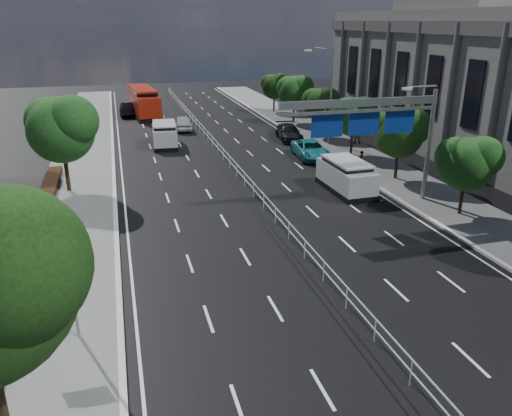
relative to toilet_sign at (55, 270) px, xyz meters
name	(u,v)px	position (x,y,z in m)	size (l,w,h in m)	color
ground	(338,299)	(10.95, 0.00, -2.94)	(160.00, 160.00, 0.00)	black
sidewalk_near	(51,341)	(-0.55, 0.00, -2.87)	(5.00, 140.00, 0.14)	slate
kerb_near	(120,331)	(1.95, 0.00, -2.87)	(0.25, 140.00, 0.15)	silver
median_fence	(225,157)	(10.95, 22.50, -2.42)	(0.05, 85.00, 1.02)	silver
hedge_near	(18,277)	(-2.35, 5.00, -2.58)	(1.00, 36.00, 0.44)	black
toilet_sign	(55,270)	(0.00, 0.00, 0.00)	(1.62, 0.18, 4.34)	gray
overhead_gantry	(376,118)	(17.69, 10.05, 2.66)	(10.24, 0.38, 7.45)	gray
streetlight_far	(328,89)	(21.46, 26.00, 2.27)	(2.78, 2.40, 9.00)	gray
civic_hall	(482,78)	(34.67, 22.00, 3.33)	(14.40, 36.00, 14.35)	slate
near_tree_back	(61,126)	(-0.99, 17.97, 1.67)	(4.84, 4.51, 6.69)	black
far_tree_c	(468,161)	(22.20, 6.98, 0.48)	(3.52, 3.28, 4.94)	black
far_tree_d	(401,131)	(22.20, 14.48, 0.74)	(3.85, 3.59, 5.34)	black
far_tree_e	(354,115)	(22.20, 21.98, 0.61)	(3.63, 3.38, 5.13)	black
far_tree_f	(320,102)	(22.20, 29.48, 0.55)	(3.52, 3.28, 5.02)	black
far_tree_g	(295,90)	(22.20, 36.98, 0.81)	(3.96, 3.69, 5.45)	black
far_tree_h	(274,85)	(22.20, 44.48, 0.48)	(3.41, 3.18, 4.91)	black
white_minivan	(165,135)	(6.77, 29.88, -1.87)	(2.53, 5.19, 2.19)	black
red_bus	(143,101)	(5.89, 47.01, -1.18)	(3.68, 11.51, 3.38)	black
near_car_silver	(182,123)	(9.36, 36.73, -2.16)	(1.85, 4.59, 1.57)	#B2B5BA
near_car_dark	(129,109)	(4.15, 47.40, -2.13)	(1.72, 4.92, 1.62)	black
silver_minivan	(346,176)	(17.45, 13.11, -1.86)	(2.40, 5.38, 2.21)	black
parked_car_teal	(311,150)	(18.36, 22.00, -2.21)	(2.45, 5.32, 1.48)	#1D7483
parked_car_dark	(289,132)	(18.86, 29.14, -2.21)	(2.05, 5.05, 1.46)	black
pedestrian_a	(361,161)	(20.55, 17.03, -2.03)	(0.56, 0.37, 1.55)	gray
pedestrian_b	(357,133)	(24.35, 25.48, -1.81)	(0.96, 0.75, 1.98)	gray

